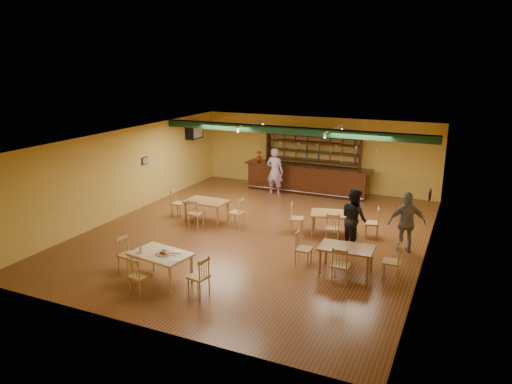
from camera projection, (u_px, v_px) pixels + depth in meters
The scene contains 22 objects.
floor at pixel (257, 233), 15.23m from camera, with size 12.00×12.00×0.00m, color #5E2F1A.
ceiling_beam at pixel (290, 130), 16.92m from camera, with size 10.00×0.30×0.25m, color black.
track_rail_left at pixel (251, 124), 18.14m from camera, with size 0.05×2.50×0.05m, color silver.
track_rail_right at pixel (334, 129), 16.87m from camera, with size 0.05×2.50×0.05m, color silver.
ac_unit at pixel (194, 132), 20.20m from camera, with size 0.34×0.70×0.48m, color silver.
picture_left at pixel (145, 161), 17.63m from camera, with size 0.04×0.34×0.28m, color black.
picture_right at pixel (430, 195), 13.24m from camera, with size 0.04×0.34×0.28m, color black.
bar_counter at pixel (307, 179), 19.64m from camera, with size 5.20×0.85×1.13m, color black.
back_bar_hutch at pixel (312, 162), 20.04m from camera, with size 4.02×0.40×2.28m, color black.
poinsettia at pixel (259, 156), 20.29m from camera, with size 0.24×0.24×0.43m, color #B12810.
dining_table_a at pixel (207, 211), 16.29m from camera, with size 1.41×0.85×0.70m, color olive.
dining_table_b at pixel (334, 224), 15.00m from camera, with size 1.41×0.85×0.71m, color olive.
dining_table_d at pixel (346, 259), 12.39m from camera, with size 1.36×0.82×0.68m, color olive.
near_table at pixel (161, 268), 11.78m from camera, with size 1.43×0.92×0.77m, color beige.
pizza_tray at pixel (164, 254), 11.64m from camera, with size 0.40×0.40×0.01m, color silver.
parmesan_shaker at pixel (141, 250), 11.72m from camera, with size 0.07×0.07×0.11m, color #EAE5C6.
napkin_stack at pixel (178, 252), 11.71m from camera, with size 0.20×0.15×0.03m, color white.
pizza_server at pixel (171, 253), 11.62m from camera, with size 0.32×0.09×0.00m, color silver.
side_plate at pixel (175, 260), 11.28m from camera, with size 0.22×0.22×0.01m, color white.
patron_bar at pixel (275, 172), 19.24m from camera, with size 0.70×0.46×1.91m, color #9555B9.
patron_right_a at pixel (354, 218), 13.83m from camera, with size 0.86×0.67×1.78m, color black.
patron_right_b at pixel (407, 222), 13.52m from camera, with size 1.03×0.43×1.76m, color slate.
Camera 1 is at (5.88, -13.07, 5.33)m, focal length 33.91 mm.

